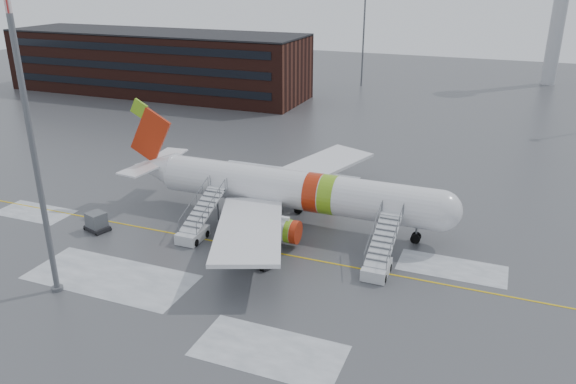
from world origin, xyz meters
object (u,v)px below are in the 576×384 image
at_px(airstair_fwd, 379,259).
at_px(pushback_tug, 259,258).
at_px(airstair_aft, 196,226).
at_px(uld_container, 97,222).
at_px(airliner, 287,189).
at_px(light_mast_near, 28,122).

relative_size(airstair_fwd, pushback_tug, 2.80).
bearing_deg(airstair_aft, pushback_tug, -19.37).
height_order(airstair_aft, pushback_tug, airstair_aft).
bearing_deg(airstair_fwd, pushback_tug, -164.38).
bearing_deg(uld_container, airliner, 28.69).
height_order(airliner, airstair_fwd, airliner).
xyz_separation_m(airstair_aft, light_mast_near, (-5.41, -12.44, 12.59)).
distance_m(airliner, airstair_aft, 9.55).
relative_size(airstair_fwd, light_mast_near, 0.29).
bearing_deg(airliner, pushback_tug, -82.61).
distance_m(airstair_fwd, uld_container, 27.34).
bearing_deg(pushback_tug, uld_container, 178.83).
height_order(airliner, uld_container, airliner).
bearing_deg(airstair_fwd, airliner, 149.20).
xyz_separation_m(airstair_fwd, light_mast_near, (-22.93, -12.44, 12.59)).
distance_m(uld_container, light_mast_near, 16.84).
height_order(airliner, pushback_tug, airliner).
relative_size(pushback_tug, light_mast_near, 0.10).
bearing_deg(airliner, airstair_aft, -135.10).
xyz_separation_m(airstair_aft, uld_container, (-9.72, -2.37, -0.20)).
bearing_deg(light_mast_near, airstair_aft, 66.49).
bearing_deg(airliner, uld_container, -151.31).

